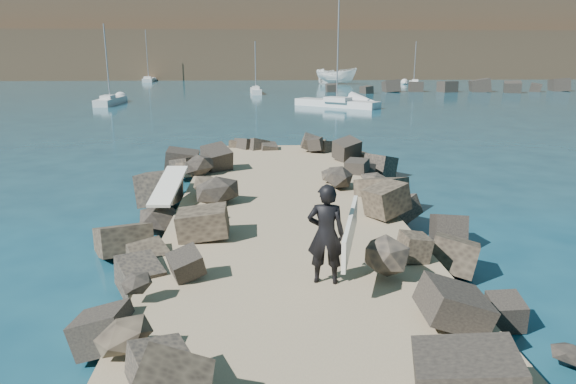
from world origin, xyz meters
name	(u,v)px	position (x,y,z in m)	size (l,w,h in m)	color
ground	(286,236)	(0.00, 0.00, 0.00)	(800.00, 800.00, 0.00)	#0F384C
jetty	(291,253)	(0.00, -2.00, 0.30)	(6.00, 26.00, 0.60)	#8C7759
riprap_left	(167,240)	(-2.90, -1.50, 0.50)	(2.60, 22.00, 1.00)	black
riprap_right	(408,235)	(2.90, -1.50, 0.50)	(2.60, 22.00, 1.00)	black
breakwater_secondary	(522,87)	(35.00, 55.00, 0.60)	(52.00, 4.00, 1.20)	black
headland	(289,19)	(10.00, 160.00, 16.00)	(360.00, 140.00, 32.00)	#2D4919
surfboard_resting	(169,189)	(-3.28, 1.22, 1.04)	(0.63, 2.52, 0.08)	white
boat_imported	(336,76)	(12.91, 75.57, 1.37)	(2.67, 7.09, 2.74)	white
surfer_with_board	(329,234)	(0.57, -4.25, 1.56)	(1.18, 2.30, 1.91)	black
sailboat_b	(256,91)	(-0.80, 53.53, 0.35)	(1.49, 5.39, 6.61)	silver
sailboat_a	(110,101)	(-15.30, 39.50, 0.35)	(1.60, 6.49, 7.85)	silver
sailboat_d	(414,83)	(25.09, 71.28, 0.35)	(2.62, 5.91, 7.10)	silver
sailboat_e	(149,80)	(-20.81, 86.21, 0.35)	(2.62, 8.04, 9.43)	silver
sailboat_c	(337,103)	(6.87, 35.74, 0.35)	(7.69, 6.86, 10.06)	silver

